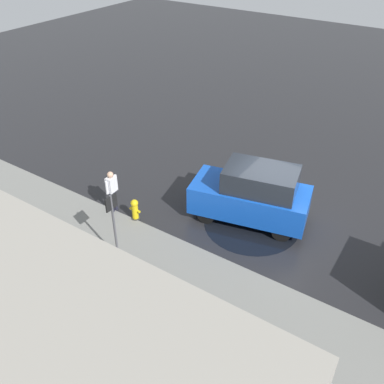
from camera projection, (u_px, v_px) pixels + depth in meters
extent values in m
plane|color=black|center=(274.00, 221.00, 14.71)|extent=(60.00, 60.00, 0.00)
cube|color=slate|center=(210.00, 299.00, 11.81)|extent=(24.00, 3.20, 0.04)
cube|color=blue|center=(249.00, 200.00, 14.41)|extent=(4.18, 2.52, 0.99)
cube|color=#1E232B|center=(261.00, 179.00, 13.83)|extent=(2.61, 1.98, 0.77)
cylinder|color=black|center=(206.00, 215.00, 14.52)|extent=(0.63, 0.35, 0.60)
cylinder|color=black|center=(219.00, 193.00, 15.62)|extent=(0.63, 0.35, 0.60)
cylinder|color=black|center=(282.00, 232.00, 13.76)|extent=(0.63, 0.35, 0.60)
cylinder|color=black|center=(290.00, 208.00, 14.86)|extent=(0.63, 0.35, 0.60)
cylinder|color=gold|center=(135.00, 212.00, 14.65)|extent=(0.22, 0.22, 0.62)
sphere|color=gold|center=(134.00, 203.00, 14.45)|extent=(0.26, 0.26, 0.26)
cylinder|color=gold|center=(139.00, 212.00, 14.54)|extent=(0.10, 0.09, 0.09)
cylinder|color=gold|center=(131.00, 208.00, 14.68)|extent=(0.10, 0.09, 0.09)
cylinder|color=#2D2D2D|center=(136.00, 218.00, 14.81)|extent=(0.31, 0.31, 0.06)
cube|color=silver|center=(111.00, 184.00, 14.59)|extent=(0.26, 0.37, 0.55)
sphere|color=tan|center=(110.00, 175.00, 14.37)|extent=(0.22, 0.22, 0.22)
cylinder|color=#1E1E2D|center=(115.00, 200.00, 15.04)|extent=(0.13, 0.13, 0.85)
cylinder|color=#1E1E2D|center=(112.00, 202.00, 14.92)|extent=(0.13, 0.13, 0.85)
cylinder|color=silver|center=(116.00, 181.00, 14.76)|extent=(0.09, 0.09, 0.50)
cylinder|color=silver|center=(107.00, 188.00, 14.42)|extent=(0.09, 0.09, 0.50)
cylinder|color=#B7BABF|center=(237.00, 348.00, 9.94)|extent=(0.04, 0.04, 1.05)
cylinder|color=#B7BABF|center=(167.00, 310.00, 10.86)|extent=(0.04, 0.04, 1.05)
cylinder|color=#B7BABF|center=(109.00, 278.00, 11.77)|extent=(0.04, 0.04, 1.05)
cylinder|color=#B7BABF|center=(59.00, 251.00, 12.69)|extent=(0.04, 0.04, 1.05)
cylinder|color=#B7BABF|center=(201.00, 315.00, 10.13)|extent=(10.00, 0.04, 0.04)
cylinder|color=#B7BABF|center=(200.00, 327.00, 10.37)|extent=(10.00, 0.04, 0.04)
cylinder|color=#4C4C51|center=(115.00, 229.00, 12.47)|extent=(0.07, 0.07, 2.40)
cube|color=black|center=(111.00, 203.00, 11.94)|extent=(0.04, 0.44, 0.44)
cylinder|color=black|center=(251.00, 224.00, 14.58)|extent=(3.24, 3.24, 0.01)
cube|color=gray|center=(3.00, 349.00, 7.65)|extent=(10.43, 2.40, 4.99)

